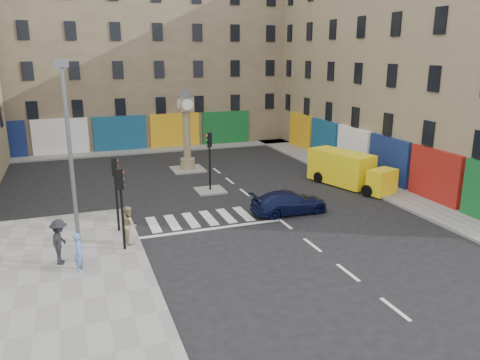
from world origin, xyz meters
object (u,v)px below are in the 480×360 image
navy_sedan (289,202)px  pedestrian_blue (79,252)px  traffic_light_left_far (116,182)px  yellow_van (348,170)px  traffic_light_island (210,152)px  traffic_light_left_near (121,196)px  pedestrian_dark (60,242)px  clock_pillar (186,124)px  lamp_post (71,158)px  pedestrian_tan (129,225)px

navy_sedan → pedestrian_blue: bearing=108.4°
navy_sedan → pedestrian_blue: size_ratio=2.71×
traffic_light_left_far → pedestrian_blue: size_ratio=2.31×
yellow_van → traffic_light_island: bearing=151.0°
traffic_light_left_near → pedestrian_dark: (-2.65, -0.59, -1.51)m
clock_pillar → pedestrian_blue: (-8.23, -15.35, -2.60)m
traffic_light_left_near → yellow_van: (15.32, 5.90, -1.51)m
navy_sedan → traffic_light_left_near: bearing=103.3°
traffic_light_island → lamp_post: bearing=-131.7°
traffic_light_left_far → lamp_post: bearing=-116.6°
traffic_light_left_far → yellow_van: (15.32, 3.50, -1.51)m
clock_pillar → pedestrian_dark: (-8.95, -14.39, -2.44)m
lamp_post → pedestrian_dark: lamp_post is taller
traffic_light_left_far → pedestrian_dark: size_ratio=1.92×
pedestrian_blue → pedestrian_tan: 3.16m
traffic_light_left_far → pedestrian_dark: traffic_light_left_far is taller
pedestrian_dark → traffic_light_left_near: bearing=-65.1°
traffic_light_left_near → navy_sedan: bearing=13.7°
yellow_van → pedestrian_blue: bearing=-173.8°
navy_sedan → pedestrian_tan: bearing=99.6°
navy_sedan → pedestrian_tan: 9.09m
traffic_light_left_near → pedestrian_tan: traffic_light_left_near is taller
traffic_light_left_near → traffic_light_left_far: bearing=90.0°
yellow_van → pedestrian_dark: bearing=-177.3°
pedestrian_blue → pedestrian_tan: pedestrian_tan is taller
traffic_light_island → yellow_van: bearing=-11.9°
traffic_light_left_far → clock_pillar: clock_pillar is taller
traffic_light_left_far → clock_pillar: 13.05m
pedestrian_blue → pedestrian_tan: bearing=-35.7°
pedestrian_blue → pedestrian_tan: (2.23, 2.24, 0.08)m
traffic_light_island → yellow_van: traffic_light_island is taller
traffic_light_left_far → pedestrian_blue: bearing=-116.0°
lamp_post → pedestrian_tan: bearing=43.4°
lamp_post → clock_pillar: size_ratio=1.36×
clock_pillar → traffic_light_left_near: bearing=-114.5°
traffic_light_left_near → pedestrian_blue: traffic_light_left_near is taller
traffic_light_left_near → traffic_light_left_far: (0.00, 2.40, 0.00)m
traffic_light_island → lamp_post: lamp_post is taller
traffic_light_left_near → pedestrian_dark: 3.10m
traffic_light_left_near → pedestrian_tan: 1.76m
navy_sedan → traffic_light_island: bearing=27.6°
pedestrian_blue → pedestrian_tan: size_ratio=0.91×
yellow_van → pedestrian_blue: 18.79m
lamp_post → pedestrian_dark: size_ratio=4.31×
clock_pillar → pedestrian_dark: size_ratio=3.17×
lamp_post → pedestrian_blue: (-0.03, -0.15, -3.84)m
traffic_light_left_near → traffic_light_left_far: same height
traffic_light_left_far → pedestrian_blue: traffic_light_left_far is taller
navy_sedan → pedestrian_tan: (-8.94, -1.57, 0.40)m
yellow_van → clock_pillar: bearing=121.7°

